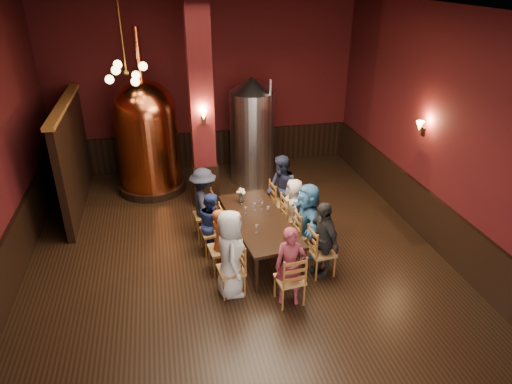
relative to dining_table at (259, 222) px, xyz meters
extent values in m
plane|color=black|center=(-0.46, -0.40, -0.69)|extent=(10.00, 10.00, 0.00)
plane|color=black|center=(-0.46, -0.40, 3.81)|extent=(10.00, 10.00, 0.00)
cube|color=#440E0F|center=(-0.46, 4.60, 1.56)|extent=(8.00, 0.02, 4.50)
cube|color=#440E0F|center=(3.54, -0.40, 1.56)|extent=(0.02, 10.00, 4.50)
cube|color=black|center=(3.50, -0.40, -0.19)|extent=(0.08, 9.90, 1.00)
cube|color=black|center=(-0.46, 4.56, -0.19)|extent=(7.90, 0.08, 1.00)
cube|color=black|center=(-4.42, -0.40, -0.19)|extent=(0.08, 9.90, 1.00)
cube|color=#440E0F|center=(-0.76, 2.40, 1.56)|extent=(0.58, 0.58, 4.50)
cube|color=black|center=(-3.66, 2.80, 0.51)|extent=(0.22, 3.50, 2.40)
cube|color=black|center=(0.00, 0.00, 0.03)|extent=(1.27, 2.50, 0.06)
cylinder|color=black|center=(-0.31, -1.18, -0.34)|extent=(0.07, 0.07, 0.69)
cylinder|color=black|center=(0.57, -1.08, -0.34)|extent=(0.07, 0.07, 0.69)
cylinder|color=black|center=(-0.57, 1.08, -0.34)|extent=(0.07, 0.07, 0.69)
cylinder|color=black|center=(0.31, 1.18, -0.34)|extent=(0.07, 0.07, 0.69)
imported|color=#BEBEBE|center=(-0.73, -1.09, 0.10)|extent=(0.54, 0.80, 1.58)
imported|color=#A6441C|center=(-0.81, -0.42, -0.05)|extent=(0.48, 0.55, 1.28)
imported|color=navy|center=(-0.88, 0.23, -0.05)|extent=(0.41, 0.66, 1.27)
imported|color=black|center=(-0.96, 0.90, 0.06)|extent=(0.66, 1.02, 1.49)
imported|color=black|center=(0.96, -0.90, 0.04)|extent=(0.56, 0.92, 1.46)
imported|color=teal|center=(0.88, -0.23, 0.06)|extent=(0.47, 1.40, 1.50)
imported|color=beige|center=(0.81, 0.42, -0.04)|extent=(0.42, 0.64, 1.30)
imported|color=#1B1F36|center=(0.73, 1.09, 0.08)|extent=(0.45, 0.78, 1.53)
imported|color=maroon|center=(0.18, -1.54, 0.01)|extent=(0.58, 0.45, 1.40)
cylinder|color=black|center=(-2.01, 3.36, -0.60)|extent=(1.66, 1.66, 0.18)
cylinder|color=#D96132|center=(-2.01, 3.36, 0.42)|extent=(1.86, 1.86, 1.84)
sphere|color=#D96132|center=(-2.01, 3.36, 1.34)|extent=(1.47, 1.47, 1.47)
cylinder|color=#D96132|center=(-2.01, 3.36, 2.62)|extent=(0.15, 0.15, 1.20)
cylinder|color=#B2B2B7|center=(0.57, 3.43, 0.47)|extent=(1.33, 1.33, 2.32)
cone|color=#B2B2B7|center=(0.57, 3.43, 1.82)|extent=(1.12, 1.12, 0.37)
cylinder|color=#B2B2B7|center=(0.95, 3.05, 0.71)|extent=(0.07, 0.07, 2.60)
cylinder|color=white|center=(-0.20, 0.77, 0.14)|extent=(0.09, 0.09, 0.16)
camera|label=1|loc=(-1.65, -7.37, 4.40)|focal=32.00mm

